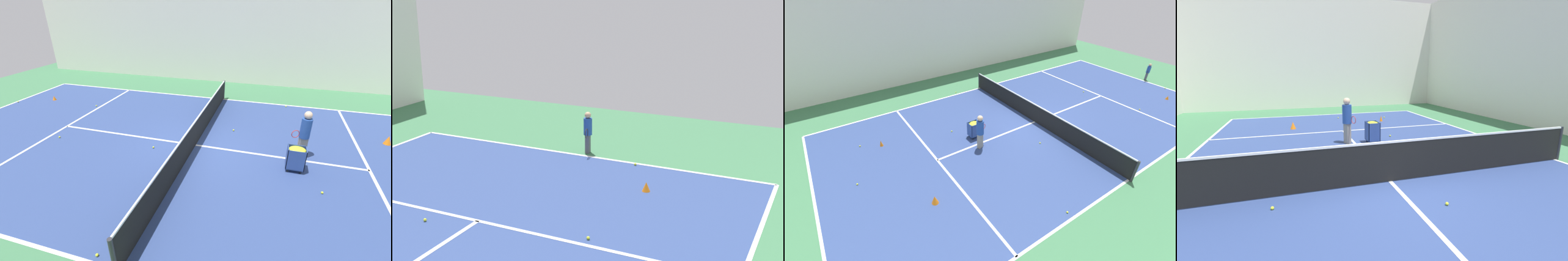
% 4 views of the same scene
% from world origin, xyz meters
% --- Properties ---
extents(ground_plane, '(32.70, 32.70, 0.00)m').
position_xyz_m(ground_plane, '(0.00, 0.00, 0.00)').
color(ground_plane, '#3D754C').
extents(court_playing_area, '(10.96, 21.64, 0.00)m').
position_xyz_m(court_playing_area, '(0.00, 0.00, 0.00)').
color(court_playing_area, navy).
rests_on(court_playing_area, ground).
extents(line_sideline_left, '(0.10, 21.64, 0.00)m').
position_xyz_m(line_sideline_left, '(-5.48, 0.00, 0.01)').
color(line_sideline_left, white).
rests_on(line_sideline_left, ground).
extents(line_service_near, '(10.96, 0.10, 0.00)m').
position_xyz_m(line_service_near, '(0.00, -5.95, 0.01)').
color(line_service_near, white).
rests_on(line_service_near, ground).
extents(line_service_far, '(10.96, 0.10, 0.00)m').
position_xyz_m(line_service_far, '(0.00, 5.95, 0.01)').
color(line_service_far, white).
rests_on(line_service_far, ground).
extents(line_centre_service, '(0.10, 11.90, 0.00)m').
position_xyz_m(line_centre_service, '(0.00, 0.00, 0.01)').
color(line_centre_service, white).
rests_on(line_centre_service, ground).
extents(hall_enclosure_left, '(0.15, 29.00, 7.94)m').
position_xyz_m(hall_enclosure_left, '(-9.08, 0.00, 3.97)').
color(hall_enclosure_left, silver).
rests_on(hall_enclosure_left, ground).
extents(tennis_net, '(11.26, 0.10, 1.05)m').
position_xyz_m(tennis_net, '(0.00, 0.00, 0.54)').
color(tennis_net, '#2D2D33').
rests_on(tennis_net, ground).
extents(coach_at_net, '(0.46, 0.67, 1.74)m').
position_xyz_m(coach_at_net, '(-0.25, 3.81, 1.00)').
color(coach_at_net, gray).
rests_on(coach_at_net, ground).
extents(ball_cart, '(0.45, 0.57, 0.84)m').
position_xyz_m(ball_cart, '(0.66, 3.56, 0.58)').
color(ball_cart, '#2D478C').
rests_on(ball_cart, ground).
extents(training_cone_0, '(0.27, 0.27, 0.34)m').
position_xyz_m(training_cone_0, '(-2.19, 7.10, 0.17)').
color(training_cone_0, orange).
rests_on(training_cone_0, ground).
extents(training_cone_2, '(0.20, 0.20, 0.23)m').
position_xyz_m(training_cone_2, '(-2.67, -9.05, 0.12)').
color(training_cone_2, orange).
rests_on(training_cone_2, ground).
extents(tennis_ball_0, '(0.07, 0.07, 0.07)m').
position_xyz_m(tennis_ball_0, '(-1.64, 1.21, 0.04)').
color(tennis_ball_0, yellow).
rests_on(tennis_ball_0, ground).
extents(tennis_ball_2, '(0.07, 0.07, 0.07)m').
position_xyz_m(tennis_ball_2, '(1.00, -5.46, 0.04)').
color(tennis_ball_2, yellow).
rests_on(tennis_ball_2, ground).
extents(tennis_ball_4, '(0.07, 0.07, 0.07)m').
position_xyz_m(tennis_ball_4, '(-5.21, 3.39, 0.04)').
color(tennis_ball_4, yellow).
rests_on(tennis_ball_4, ground).
extents(tennis_ball_5, '(0.07, 0.07, 0.07)m').
position_xyz_m(tennis_ball_5, '(5.30, -0.66, 0.04)').
color(tennis_ball_5, yellow).
rests_on(tennis_ball_5, ground).
extents(tennis_ball_7, '(0.07, 0.07, 0.07)m').
position_xyz_m(tennis_ball_7, '(1.68, 4.30, 0.04)').
color(tennis_ball_7, yellow).
rests_on(tennis_ball_7, ground).
extents(tennis_ball_8, '(0.07, 0.07, 0.07)m').
position_xyz_m(tennis_ball_8, '(0.67, -1.46, 0.04)').
color(tennis_ball_8, yellow).
rests_on(tennis_ball_8, ground).
extents(tennis_ball_9, '(0.07, 0.07, 0.07)m').
position_xyz_m(tennis_ball_9, '(-2.73, -0.56, 0.04)').
color(tennis_ball_9, yellow).
rests_on(tennis_ball_9, ground).
extents(tennis_ball_10, '(0.07, 0.07, 0.07)m').
position_xyz_m(tennis_ball_10, '(-1.78, -10.68, 0.04)').
color(tennis_ball_10, yellow).
rests_on(tennis_ball_10, ground).
extents(tennis_ball_11, '(0.07, 0.07, 0.07)m').
position_xyz_m(tennis_ball_11, '(-2.48, -6.19, 0.04)').
color(tennis_ball_11, yellow).
rests_on(tennis_ball_11, ground).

